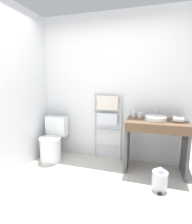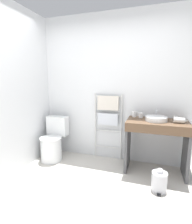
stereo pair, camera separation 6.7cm
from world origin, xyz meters
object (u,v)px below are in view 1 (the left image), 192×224
toilet (52,142)px  cup_near_edge (140,115)px  trash_bin (160,180)px  hair_dryer (179,119)px  cup_near_wall (134,114)px  sink_basin (156,118)px  towel_radiator (107,114)px

toilet → cup_near_edge: (1.55, 0.25, 0.56)m
trash_bin → hair_dryer: bearing=62.7°
hair_dryer → cup_near_wall: bearing=162.4°
toilet → cup_near_edge: bearing=9.0°
sink_basin → cup_near_wall: 0.40m
toilet → cup_near_edge: 1.67m
sink_basin → cup_near_wall: (-0.35, 0.19, 0.01)m
trash_bin → cup_near_edge: bearing=116.1°
towel_radiator → trash_bin: bearing=-38.9°
trash_bin → towel_radiator: bearing=141.1°
towel_radiator → hair_dryer: 1.18m
sink_basin → cup_near_edge: size_ratio=3.92×
sink_basin → hair_dryer: 0.32m
cup_near_wall → cup_near_edge: cup_near_wall is taller
trash_bin → sink_basin: bearing=99.0°
toilet → trash_bin: 1.92m
towel_radiator → hair_dryer: towel_radiator is taller
toilet → trash_bin: toilet is taller
toilet → cup_near_wall: 1.57m
hair_dryer → toilet: bearing=-178.2°
towel_radiator → trash_bin: 1.37m
toilet → hair_dryer: (2.11, 0.07, 0.56)m
sink_basin → trash_bin: bearing=-81.0°
toilet → cup_near_wall: size_ratio=8.68×
cup_near_edge → trash_bin: bearing=-63.9°
sink_basin → trash_bin: sink_basin is taller
sink_basin → hair_dryer: bearing=-4.0°
hair_dryer → trash_bin: (-0.24, -0.47, -0.75)m
cup_near_edge → trash_bin: cup_near_edge is taller
towel_radiator → cup_near_edge: bearing=-7.4°
towel_radiator → cup_near_wall: 0.48m
cup_near_edge → sink_basin: bearing=-33.2°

